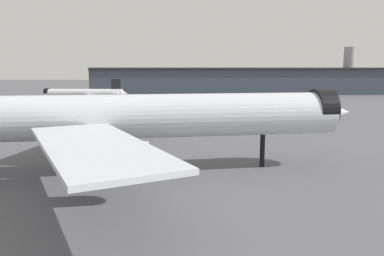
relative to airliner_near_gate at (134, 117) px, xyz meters
name	(u,v)px	position (x,y,z in m)	size (l,w,h in m)	color
ground	(137,174)	(0.58, -1.30, -8.45)	(900.00, 900.00, 0.00)	#56565B
airliner_near_gate	(134,117)	(0.00, 0.00, 0.00)	(69.65, 62.64, 19.18)	silver
airliner_far_taxiway	(84,94)	(-42.36, 104.38, -3.52)	(38.19, 34.95, 11.18)	silver
terminal_building	(262,81)	(42.36, 176.74, -0.29)	(201.00, 37.91, 28.27)	#3D4756
baggage_tug_wing	(95,128)	(-17.25, 36.11, -7.48)	(2.06, 3.29, 1.85)	black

